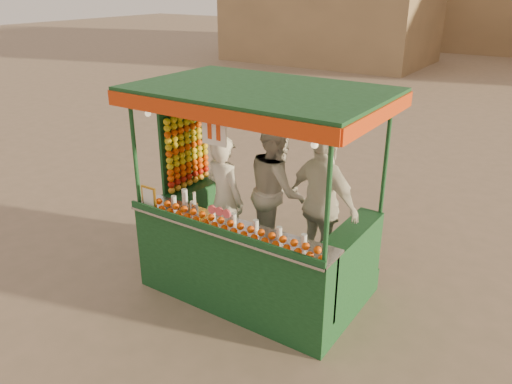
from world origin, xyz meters
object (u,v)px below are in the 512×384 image
Objects in this scene: vendor_left at (225,200)px; juice_cart at (248,231)px; vendor_middle at (277,190)px; vendor_right at (323,204)px.

juice_cart is at bearing -177.47° from vendor_left.
vendor_left is 0.73m from vendor_middle.
vendor_left is at bearing 36.50° from vendor_right.
vendor_left is 0.91× the size of vendor_right.
vendor_left is at bearing 169.69° from juice_cart.
juice_cart reaches higher than vendor_middle.
vendor_right is at bearing -148.29° from vendor_left.
vendor_middle is at bearing -122.55° from vendor_left.
juice_cart is 1.04m from vendor_right.
vendor_right is (1.25, 0.43, 0.09)m from vendor_left.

